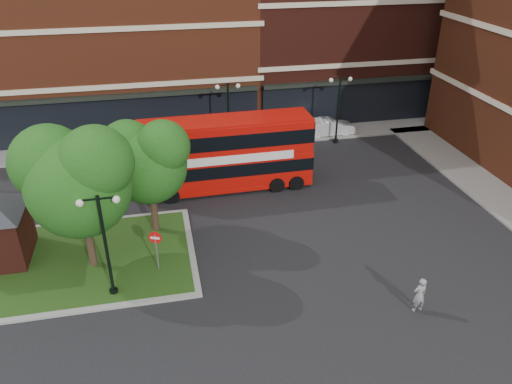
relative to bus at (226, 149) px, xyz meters
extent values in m
plane|color=black|center=(-0.98, -9.12, -2.56)|extent=(120.00, 120.00, 0.00)
cube|color=slate|center=(-0.98, 7.38, -2.50)|extent=(44.00, 3.00, 0.12)
cube|color=brown|center=(-8.98, 14.88, 4.44)|extent=(26.00, 12.00, 14.00)
cube|color=#471911|center=(13.02, 14.88, 5.44)|extent=(18.00, 12.00, 16.00)
cube|color=gray|center=(-8.98, -6.12, -2.50)|extent=(12.60, 7.60, 0.12)
cube|color=#19380F|center=(-8.98, -6.12, -2.49)|extent=(12.00, 7.00, 0.15)
cylinder|color=#2D2116|center=(-7.48, -6.62, -0.60)|extent=(0.36, 0.36, 3.92)
sphere|color=#194D13|center=(-7.48, -6.62, 1.78)|extent=(4.60, 4.60, 4.60)
sphere|color=#194D13|center=(-8.63, -5.93, 2.69)|extent=(3.45, 3.45, 3.45)
sphere|color=#194D13|center=(-6.56, -7.08, 3.04)|extent=(3.22, 3.22, 3.22)
cylinder|color=#2D2116|center=(-4.48, -4.12, -0.83)|extent=(0.36, 0.36, 3.47)
sphere|color=#194D13|center=(-4.48, -4.12, 1.28)|extent=(3.80, 3.80, 3.80)
sphere|color=#194D13|center=(-5.43, -3.55, 2.09)|extent=(2.85, 2.85, 2.85)
sphere|color=#194D13|center=(-3.72, -4.50, 2.40)|extent=(2.66, 2.66, 2.66)
cylinder|color=black|center=(-6.48, -8.92, -0.06)|extent=(0.14, 0.14, 5.00)
cylinder|color=black|center=(-6.48, -8.92, -2.41)|extent=(0.36, 0.36, 0.30)
cube|color=black|center=(-6.48, -8.92, 2.29)|extent=(1.40, 0.06, 0.06)
sphere|color=#F2EACC|center=(-7.18, -8.92, 2.19)|extent=(0.32, 0.32, 0.32)
sphere|color=#F2EACC|center=(-5.78, -8.92, 2.19)|extent=(0.32, 0.32, 0.32)
cylinder|color=black|center=(1.02, 5.38, -0.06)|extent=(0.14, 0.14, 5.00)
cylinder|color=black|center=(1.02, 5.38, -2.41)|extent=(0.36, 0.36, 0.30)
cube|color=black|center=(1.02, 5.38, 2.29)|extent=(1.40, 0.06, 0.06)
sphere|color=#F2EACC|center=(0.32, 5.38, 2.19)|extent=(0.32, 0.32, 0.32)
sphere|color=#F2EACC|center=(1.72, 5.38, 2.19)|extent=(0.32, 0.32, 0.32)
cylinder|color=black|center=(9.02, 5.38, -0.06)|extent=(0.14, 0.14, 5.00)
cylinder|color=black|center=(9.02, 5.38, -2.41)|extent=(0.36, 0.36, 0.30)
cube|color=black|center=(9.02, 5.38, 2.29)|extent=(1.40, 0.06, 0.06)
sphere|color=#F2EACC|center=(8.32, 5.38, 2.19)|extent=(0.32, 0.32, 0.32)
sphere|color=#F2EACC|center=(9.72, 5.38, 2.19)|extent=(0.32, 0.32, 0.32)
cube|color=#B70D07|center=(0.00, 0.00, -1.17)|extent=(10.26, 2.45, 1.95)
cube|color=#B70D07|center=(0.00, 0.00, 0.78)|extent=(10.15, 2.43, 1.95)
cube|color=black|center=(0.00, 0.00, 0.88)|extent=(10.26, 2.45, 0.88)
cube|color=silver|center=(0.02, -1.19, -0.15)|extent=(7.67, 0.13, 0.51)
imported|color=gray|center=(6.11, -12.62, -1.73)|extent=(0.64, 0.45, 1.67)
imported|color=silver|center=(-0.94, 5.43, -1.92)|extent=(3.84, 1.66, 1.29)
imported|color=silver|center=(9.02, 6.88, -1.91)|extent=(3.99, 1.50, 1.30)
cylinder|color=slate|center=(-4.48, -7.62, -1.52)|extent=(0.08, 0.08, 2.08)
cylinder|color=red|center=(-4.48, -7.62, -0.68)|extent=(0.58, 0.26, 0.60)
cube|color=white|center=(-4.48, -7.62, -0.68)|extent=(0.41, 0.19, 0.11)
camera|label=1|loc=(-3.92, -27.01, 11.97)|focal=35.00mm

